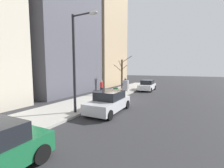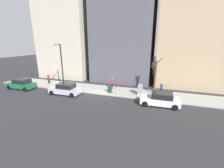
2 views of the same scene
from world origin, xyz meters
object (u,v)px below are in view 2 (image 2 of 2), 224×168
object	(u,v)px
bare_tree	(155,76)
office_tower_left	(195,5)
office_block_center	(126,0)
office_tower_right	(71,37)
parked_car_silver	(65,89)
streetlamp	(61,63)
parked_car_white	(160,99)
pedestrian_midblock	(112,83)
parked_car_green	(22,84)
pedestrian_near_meter	(162,88)
trash_bin	(110,89)
utility_box	(140,90)
parking_meter	(116,88)
pedestrian_far_corner	(49,78)

from	to	relation	value
bare_tree	office_tower_left	xyz separation A→B (m)	(7.83, -4.74, 9.86)
office_block_center	office_tower_right	world-z (taller)	office_block_center
parked_car_silver	office_block_center	size ratio (longest dim) A/B	0.15
parked_car_silver	office_block_center	bearing A→B (deg)	-25.14
streetlamp	office_tower_left	xyz separation A→B (m)	(10.14, -17.79, 8.33)
parked_car_white	pedestrian_midblock	xyz separation A→B (m)	(3.65, 6.96, 0.35)
parked_car_green	office_block_center	bearing A→B (deg)	-49.11
bare_tree	pedestrian_near_meter	world-z (taller)	bare_tree
streetlamp	pedestrian_midblock	bearing A→B (deg)	-71.75
parked_car_silver	streetlamp	size ratio (longest dim) A/B	0.65
parked_car_silver	office_tower_right	bearing A→B (deg)	26.57
pedestrian_midblock	office_block_center	bearing A→B (deg)	-163.17
parked_car_white	parked_car_silver	xyz separation A→B (m)	(-0.19, 12.35, 0.00)
parked_car_green	pedestrian_midblock	world-z (taller)	pedestrian_midblock
parked_car_silver	trash_bin	world-z (taller)	parked_car_silver
parked_car_silver	pedestrian_midblock	size ratio (longest dim) A/B	2.55
parked_car_silver	pedestrian_midblock	xyz separation A→B (m)	(3.84, -5.39, 0.35)
pedestrian_near_meter	office_block_center	xyz separation A→B (m)	(8.22, 7.09, 12.86)
parked_car_silver	utility_box	bearing A→B (deg)	-76.31
parking_meter	office_tower_left	world-z (taller)	office_tower_left
utility_box	bare_tree	xyz separation A→B (m)	(1.29, -1.73, 1.65)
pedestrian_midblock	office_tower_left	distance (m)	17.47
pedestrian_midblock	parked_car_silver	bearing A→B (deg)	-38.23
parked_car_silver	utility_box	size ratio (longest dim) A/B	2.96
parked_car_silver	trash_bin	bearing A→B (deg)	-70.13
parking_meter	bare_tree	bearing A→B (deg)	-66.15
pedestrian_near_meter	office_tower_left	size ratio (longest dim) A/B	0.07
utility_box	pedestrian_far_corner	size ratio (longest dim) A/B	0.86
pedestrian_near_meter	pedestrian_midblock	size ratio (longest dim) A/B	1.00
bare_tree	office_tower_left	distance (m)	13.45
parked_car_green	office_tower_right	size ratio (longest dim) A/B	0.27
parked_car_green	office_tower_left	world-z (taller)	office_tower_left
parked_car_white	office_tower_left	distance (m)	16.78
parking_meter	trash_bin	xyz separation A→B (m)	(0.45, 0.97, -0.38)
parking_meter	utility_box	distance (m)	3.23
pedestrian_midblock	parked_car_green	bearing A→B (deg)	-57.54
parked_car_white	utility_box	xyz separation A→B (m)	(2.37, 2.62, 0.11)
parking_meter	pedestrian_near_meter	distance (m)	6.10
office_tower_right	pedestrian_midblock	bearing A→B (deg)	-124.34
office_tower_left	office_tower_right	size ratio (longest dim) A/B	1.57
streetlamp	trash_bin	size ratio (longest dim) A/B	7.22
pedestrian_midblock	pedestrian_far_corner	world-z (taller)	same
trash_bin	pedestrian_midblock	world-z (taller)	pedestrian_midblock
parked_car_white	office_tower_right	distance (m)	22.90
streetlamp	pedestrian_midblock	size ratio (longest dim) A/B	3.92
parked_car_silver	parking_meter	distance (m)	6.84
parked_car_green	pedestrian_far_corner	distance (m)	4.04
parked_car_green	parking_meter	size ratio (longest dim) A/B	3.14
parked_car_green	parking_meter	xyz separation A→B (m)	(1.71, -14.47, 0.24)
pedestrian_near_meter	pedestrian_midblock	xyz separation A→B (m)	(0.19, 7.02, 0.00)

